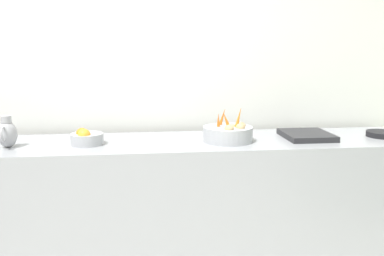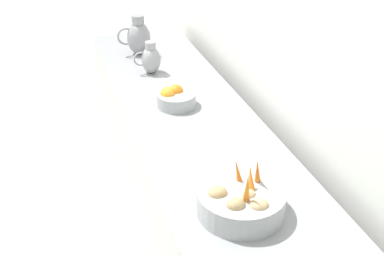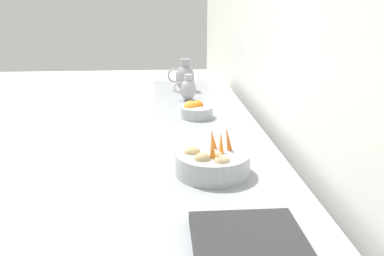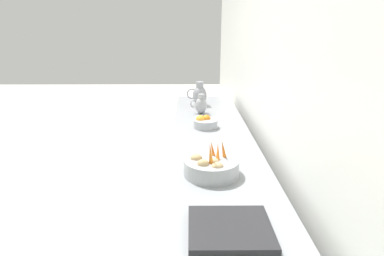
% 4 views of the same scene
% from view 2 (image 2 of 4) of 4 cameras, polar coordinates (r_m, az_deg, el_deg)
% --- Properties ---
extents(prep_counter, '(0.62, 3.35, 0.93)m').
position_cam_2_polar(prep_counter, '(2.36, 2.37, -12.23)').
color(prep_counter, gray).
rests_on(prep_counter, ground_plane).
extents(vegetable_colander, '(0.32, 0.32, 0.22)m').
position_cam_2_polar(vegetable_colander, '(1.71, 5.86, -8.65)').
color(vegetable_colander, '#9EA0A5').
rests_on(vegetable_colander, prep_counter).
extents(orange_bowl, '(0.20, 0.20, 0.11)m').
position_cam_2_polar(orange_bowl, '(2.43, -2.03, 3.61)').
color(orange_bowl, '#9EA0A5').
rests_on(orange_bowl, prep_counter).
extents(metal_pitcher_tall, '(0.21, 0.15, 0.25)m').
position_cam_2_polar(metal_pitcher_tall, '(3.10, -6.45, 10.79)').
color(metal_pitcher_tall, gray).
rests_on(metal_pitcher_tall, prep_counter).
extents(metal_pitcher_short, '(0.16, 0.11, 0.19)m').
position_cam_2_polar(metal_pitcher_short, '(2.81, -4.97, 8.22)').
color(metal_pitcher_short, '#939399').
rests_on(metal_pitcher_short, prep_counter).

